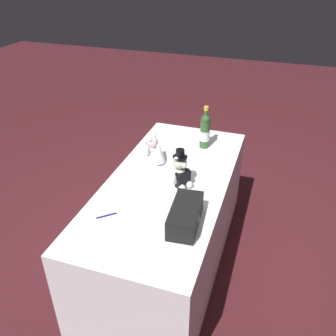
{
  "coord_description": "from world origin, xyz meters",
  "views": [
    {
      "loc": [
        -1.9,
        -0.64,
        2.04
      ],
      "look_at": [
        0.0,
        0.0,
        0.81
      ],
      "focal_mm": 38.29,
      "sensor_mm": 36.0,
      "label": 1
    }
  ],
  "objects_px": {
    "signing_pen": "(106,216)",
    "gift_case_black": "(185,215)",
    "champagne_bottle": "(205,130)",
    "teddy_bear_groom": "(181,173)",
    "teddy_bear_bride": "(154,152)"
  },
  "relations": [
    {
      "from": "signing_pen",
      "to": "gift_case_black",
      "type": "xyz_separation_m",
      "value": [
        0.08,
        -0.46,
        0.06
      ]
    },
    {
      "from": "champagne_bottle",
      "to": "gift_case_black",
      "type": "height_order",
      "value": "champagne_bottle"
    },
    {
      "from": "teddy_bear_groom",
      "to": "signing_pen",
      "type": "bearing_deg",
      "value": 143.59
    },
    {
      "from": "champagne_bottle",
      "to": "gift_case_black",
      "type": "bearing_deg",
      "value": -172.97
    },
    {
      "from": "gift_case_black",
      "to": "teddy_bear_bride",
      "type": "bearing_deg",
      "value": 34.43
    },
    {
      "from": "teddy_bear_bride",
      "to": "signing_pen",
      "type": "height_order",
      "value": "teddy_bear_bride"
    },
    {
      "from": "teddy_bear_groom",
      "to": "signing_pen",
      "type": "relative_size",
      "value": 2.65
    },
    {
      "from": "signing_pen",
      "to": "teddy_bear_bride",
      "type": "bearing_deg",
      "value": -4.75
    },
    {
      "from": "signing_pen",
      "to": "gift_case_black",
      "type": "height_order",
      "value": "gift_case_black"
    },
    {
      "from": "signing_pen",
      "to": "gift_case_black",
      "type": "relative_size",
      "value": 0.3
    },
    {
      "from": "signing_pen",
      "to": "gift_case_black",
      "type": "bearing_deg",
      "value": -79.69
    },
    {
      "from": "champagne_bottle",
      "to": "gift_case_black",
      "type": "distance_m",
      "value": 0.95
    },
    {
      "from": "teddy_bear_bride",
      "to": "champagne_bottle",
      "type": "distance_m",
      "value": 0.46
    },
    {
      "from": "teddy_bear_bride",
      "to": "signing_pen",
      "type": "bearing_deg",
      "value": 175.25
    },
    {
      "from": "teddy_bear_bride",
      "to": "champagne_bottle",
      "type": "bearing_deg",
      "value": -39.2
    }
  ]
}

